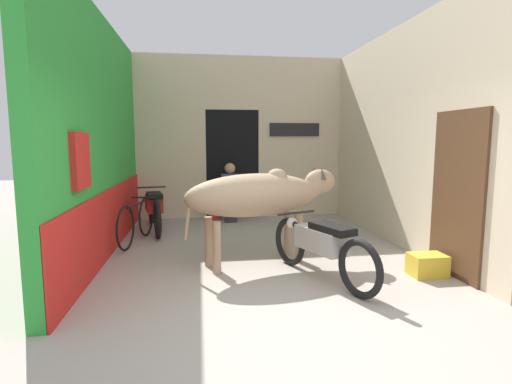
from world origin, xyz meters
The scene contains 11 objects.
ground_plane centered at (0.00, 0.00, 0.00)m, with size 30.00×30.00×0.00m, color #9E9389.
wall_left_shopfront centered at (-2.38, 2.66, 1.72)m, with size 0.25×5.34×3.56m.
wall_back_with_doorway centered at (-0.07, 5.61, 1.54)m, with size 4.58×0.93×3.56m.
wall_right_with_door centered at (2.38, 2.62, 1.76)m, with size 0.22×5.34×3.56m.
cow centered at (-0.09, 1.82, 0.97)m, with size 2.34×1.16×1.35m.
motorcycle_near centered at (0.55, 1.06, 0.44)m, with size 0.88×1.91×0.77m.
motorcycle_far centered at (-1.80, 4.16, 0.46)m, with size 0.63×2.02×0.80m.
bicycle centered at (-1.99, 3.25, 0.37)m, with size 0.48×1.67×0.73m.
shopkeeper_seated centered at (-0.28, 4.85, 0.66)m, with size 0.37×0.34×1.25m.
plastic_stool centered at (-0.61, 5.04, 0.22)m, with size 0.34×0.34×0.40m.
crate centered at (1.95, 1.00, 0.14)m, with size 0.44×0.32×0.28m.
Camera 1 is at (-0.92, -3.59, 1.72)m, focal length 28.00 mm.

